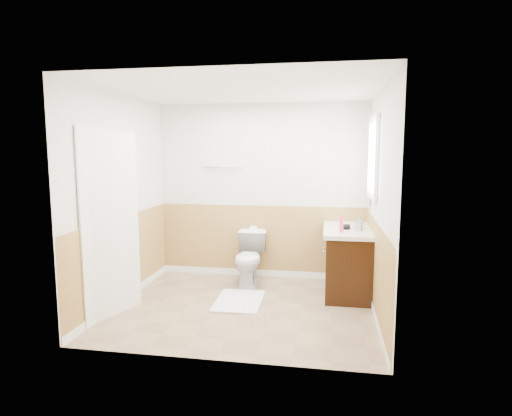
% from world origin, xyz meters
% --- Properties ---
extents(floor, '(3.00, 3.00, 0.00)m').
position_xyz_m(floor, '(0.00, 0.00, 0.00)').
color(floor, '#8C7051').
rests_on(floor, ground).
extents(ceiling, '(3.00, 3.00, 0.00)m').
position_xyz_m(ceiling, '(0.00, 0.00, 2.50)').
color(ceiling, white).
rests_on(ceiling, floor).
extents(wall_back, '(3.00, 0.00, 3.00)m').
position_xyz_m(wall_back, '(0.00, 1.30, 1.25)').
color(wall_back, silver).
rests_on(wall_back, floor).
extents(wall_front, '(3.00, 0.00, 3.00)m').
position_xyz_m(wall_front, '(0.00, -1.30, 1.25)').
color(wall_front, silver).
rests_on(wall_front, floor).
extents(wall_left, '(0.00, 3.00, 3.00)m').
position_xyz_m(wall_left, '(-1.50, 0.00, 1.25)').
color(wall_left, silver).
rests_on(wall_left, floor).
extents(wall_right, '(0.00, 3.00, 3.00)m').
position_xyz_m(wall_right, '(1.50, 0.00, 1.25)').
color(wall_right, silver).
rests_on(wall_right, floor).
extents(wainscot_back, '(3.00, 0.00, 3.00)m').
position_xyz_m(wainscot_back, '(0.00, 1.29, 0.50)').
color(wainscot_back, tan).
rests_on(wainscot_back, floor).
extents(wainscot_front, '(3.00, 0.00, 3.00)m').
position_xyz_m(wainscot_front, '(0.00, -1.29, 0.50)').
color(wainscot_front, tan).
rests_on(wainscot_front, floor).
extents(wainscot_left, '(0.00, 2.60, 2.60)m').
position_xyz_m(wainscot_left, '(-1.49, 0.00, 0.50)').
color(wainscot_left, tan).
rests_on(wainscot_left, floor).
extents(wainscot_right, '(0.00, 2.60, 2.60)m').
position_xyz_m(wainscot_right, '(1.49, 0.00, 0.50)').
color(wainscot_right, tan).
rests_on(wainscot_right, floor).
extents(toilet, '(0.43, 0.72, 0.72)m').
position_xyz_m(toilet, '(-0.10, 0.87, 0.36)').
color(toilet, silver).
rests_on(toilet, floor).
extents(bath_mat, '(0.57, 0.82, 0.02)m').
position_xyz_m(bath_mat, '(-0.10, 0.17, 0.01)').
color(bath_mat, silver).
rests_on(bath_mat, floor).
extents(vanity_cabinet, '(0.55, 1.10, 0.80)m').
position_xyz_m(vanity_cabinet, '(1.21, 0.75, 0.40)').
color(vanity_cabinet, black).
rests_on(vanity_cabinet, floor).
extents(vanity_knob_left, '(0.03, 0.03, 0.03)m').
position_xyz_m(vanity_knob_left, '(0.91, 0.65, 0.55)').
color(vanity_knob_left, silver).
rests_on(vanity_knob_left, vanity_cabinet).
extents(vanity_knob_right, '(0.03, 0.03, 0.03)m').
position_xyz_m(vanity_knob_right, '(0.91, 0.85, 0.55)').
color(vanity_knob_right, '#B4B5BB').
rests_on(vanity_knob_right, vanity_cabinet).
extents(countertop, '(0.60, 1.15, 0.05)m').
position_xyz_m(countertop, '(1.20, 0.75, 0.83)').
color(countertop, white).
rests_on(countertop, vanity_cabinet).
extents(sink_basin, '(0.36, 0.36, 0.02)m').
position_xyz_m(sink_basin, '(1.21, 0.90, 0.86)').
color(sink_basin, white).
rests_on(sink_basin, countertop).
extents(faucet, '(0.02, 0.02, 0.14)m').
position_xyz_m(faucet, '(1.39, 0.90, 0.92)').
color(faucet, silver).
rests_on(faucet, countertop).
extents(lotion_bottle, '(0.05, 0.05, 0.22)m').
position_xyz_m(lotion_bottle, '(1.11, 0.43, 0.96)').
color(lotion_bottle, '#EE3D6D').
rests_on(lotion_bottle, countertop).
extents(soap_dispenser, '(0.11, 0.11, 0.18)m').
position_xyz_m(soap_dispenser, '(1.33, 0.60, 0.94)').
color(soap_dispenser, gray).
rests_on(soap_dispenser, countertop).
extents(hair_dryer_body, '(0.14, 0.07, 0.07)m').
position_xyz_m(hair_dryer_body, '(1.16, 0.65, 0.89)').
color(hair_dryer_body, black).
rests_on(hair_dryer_body, countertop).
extents(hair_dryer_handle, '(0.03, 0.03, 0.07)m').
position_xyz_m(hair_dryer_handle, '(1.13, 0.66, 0.86)').
color(hair_dryer_handle, black).
rests_on(hair_dryer_handle, countertop).
extents(mirror_panel, '(0.02, 0.35, 0.90)m').
position_xyz_m(mirror_panel, '(1.48, 1.10, 1.55)').
color(mirror_panel, silver).
rests_on(mirror_panel, wall_right).
extents(window_frame, '(0.04, 0.80, 1.00)m').
position_xyz_m(window_frame, '(1.47, 0.59, 1.75)').
color(window_frame, white).
rests_on(window_frame, wall_right).
extents(window_glass, '(0.01, 0.70, 0.90)m').
position_xyz_m(window_glass, '(1.49, 0.59, 1.75)').
color(window_glass, white).
rests_on(window_glass, wall_right).
extents(door, '(0.29, 0.78, 2.04)m').
position_xyz_m(door, '(-1.40, -0.45, 1.02)').
color(door, white).
rests_on(door, wall_left).
extents(door_frame, '(0.02, 0.92, 2.10)m').
position_xyz_m(door_frame, '(-1.48, -0.45, 1.03)').
color(door_frame, white).
rests_on(door_frame, wall_left).
extents(door_knob, '(0.06, 0.06, 0.06)m').
position_xyz_m(door_knob, '(-1.34, -0.12, 0.95)').
color(door_knob, silver).
rests_on(door_knob, door).
extents(towel_bar, '(0.62, 0.02, 0.02)m').
position_xyz_m(towel_bar, '(-0.55, 1.25, 1.60)').
color(towel_bar, silver).
rests_on(towel_bar, wall_back).
extents(tp_holder_bar, '(0.14, 0.02, 0.02)m').
position_xyz_m(tp_holder_bar, '(-0.10, 1.23, 0.70)').
color(tp_holder_bar, silver).
rests_on(tp_holder_bar, wall_back).
extents(tp_roll, '(0.10, 0.11, 0.11)m').
position_xyz_m(tp_roll, '(-0.10, 1.23, 0.70)').
color(tp_roll, white).
rests_on(tp_roll, tp_holder_bar).
extents(tp_sheet, '(0.10, 0.01, 0.16)m').
position_xyz_m(tp_sheet, '(-0.10, 1.23, 0.59)').
color(tp_sheet, white).
rests_on(tp_sheet, tp_roll).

